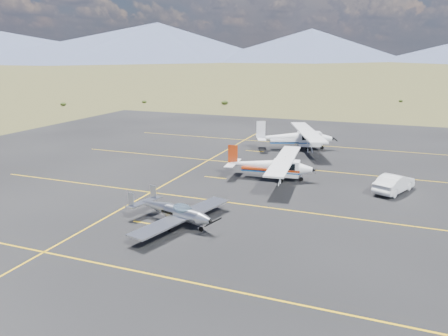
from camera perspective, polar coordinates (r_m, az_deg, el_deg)
The scene contains 6 objects.
ground at distance 29.24m, azimuth -1.34°, elevation -5.67°, with size 1600.00×1600.00×0.00m, color #383D1C.
apron at distance 35.46m, azimuth 3.04°, elevation -1.98°, with size 72.00×72.00×0.02m, color black.
aircraft_low_wing at distance 26.98m, azimuth -6.39°, elevation -5.66°, with size 5.88×8.04×1.75m.
aircraft_cessna at distance 36.41m, azimuth 6.17°, elevation 0.38°, with size 6.48×10.76×2.71m.
aircraft_plain at distance 47.99m, azimuth 9.35°, elevation 4.00°, with size 8.80×12.07×3.13m.
sedan at distance 35.32m, azimuth 21.33°, elevation -1.87°, with size 1.48×4.25×1.40m, color silver.
Camera 1 is at (10.64, -25.24, 10.24)m, focal length 35.00 mm.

